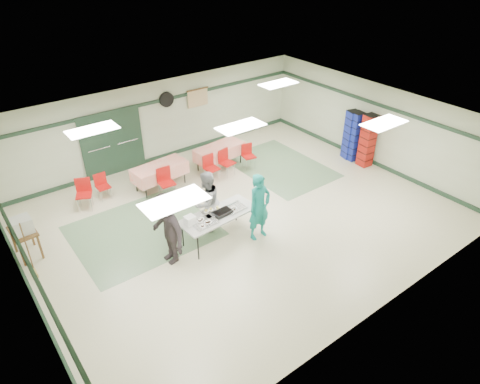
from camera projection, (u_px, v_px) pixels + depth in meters
floor at (241, 216)px, 11.94m from camera, size 11.00×11.00×0.00m
ceiling at (241, 126)px, 10.52m from camera, size 11.00×11.00×0.00m
wall_back at (160, 121)px, 14.28m from camera, size 11.00×0.00×11.00m
wall_front at (383, 265)px, 8.17m from camera, size 11.00×0.00×11.00m
wall_left at (18, 256)px, 8.41m from camera, size 0.00×9.00×9.00m
wall_right at (374, 124)px, 14.05m from camera, size 0.00×9.00×9.00m
trim_back at (158, 101)px, 13.90m from camera, size 11.00×0.06×0.10m
baseboard_back at (164, 156)px, 14.94m from camera, size 11.00×0.06×0.12m
trim_left at (10, 226)px, 8.06m from camera, size 0.06×9.00×0.10m
baseboard_left at (36, 302)px, 9.10m from camera, size 0.06×9.00×0.12m
trim_right at (377, 104)px, 13.66m from camera, size 0.06×9.00×0.10m
baseboard_right at (367, 159)px, 14.71m from camera, size 0.06×9.00×0.12m
green_patch_a at (143, 231)px, 11.33m from camera, size 3.50×3.00×0.01m
green_patch_b at (280, 167)px, 14.39m from camera, size 2.50×3.50×0.01m
double_door_left at (98, 147)px, 13.27m from camera, size 0.90×0.06×2.10m
double_door_right at (127, 139)px, 13.76m from camera, size 0.90×0.06×2.10m
door_frame at (113, 143)px, 13.50m from camera, size 2.00×0.03×2.15m
wall_fan at (166, 100)px, 14.03m from camera, size 0.50×0.10×0.50m
scroll_banner at (198, 98)px, 14.75m from camera, size 0.80×0.02×0.60m
serving_table at (218, 216)px, 10.68m from camera, size 2.06×0.94×0.76m
sheet_tray_right at (235, 208)px, 10.87m from camera, size 0.55×0.43×0.02m
sheet_tray_mid at (213, 212)px, 10.71m from camera, size 0.56×0.44×0.02m
sheet_tray_left at (205, 223)px, 10.34m from camera, size 0.62×0.48×0.02m
baking_pan at (222, 213)px, 10.65m from camera, size 0.50×0.33×0.08m
foam_box_stack at (190, 220)px, 10.25m from camera, size 0.25×0.23×0.22m
volunteer_teal at (259, 207)px, 10.68m from camera, size 0.67×0.45×1.80m
volunteer_grey at (207, 202)px, 10.98m from camera, size 0.99×0.88×1.70m
volunteer_dark at (167, 229)px, 9.84m from camera, size 0.74×1.23×1.86m
dining_table_a at (219, 151)px, 14.10m from camera, size 1.76×0.94×0.77m
dining_table_b at (160, 171)px, 12.97m from camera, size 1.72×0.88×0.77m
chair_a at (225, 160)px, 13.64m from camera, size 0.47×0.47×0.89m
chair_b at (210, 165)px, 13.35m from camera, size 0.42×0.42×0.87m
chair_c at (248, 153)px, 14.13m from camera, size 0.45×0.45×0.82m
chair_d at (165, 179)px, 12.53m from camera, size 0.46×0.46×0.93m
chair_loose_a at (102, 184)px, 12.49m from camera, size 0.37×0.37×0.78m
chair_loose_b at (84, 191)px, 12.01m from camera, size 0.56×0.56×0.91m
crate_stack_blue_a at (351, 135)px, 14.53m from camera, size 0.46×0.46×1.71m
crate_stack_red at (368, 141)px, 14.03m from camera, size 0.43×0.43×1.80m
crate_stack_blue_b at (355, 136)px, 14.41m from camera, size 0.42×0.42×1.72m
printer_table at (23, 234)px, 10.17m from camera, size 0.57×0.84×0.74m
office_printer at (21, 226)px, 9.96m from camera, size 0.49×0.43×0.37m
broom at (27, 248)px, 9.53m from camera, size 0.08×0.24×1.46m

